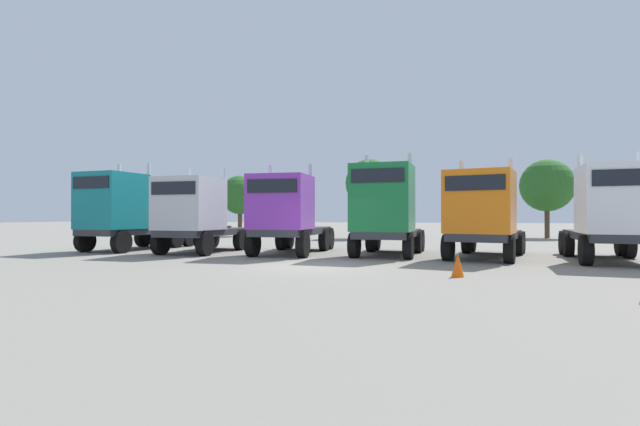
% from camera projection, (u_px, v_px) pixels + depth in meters
% --- Properties ---
extents(ground, '(200.00, 200.00, 0.00)m').
position_uv_depth(ground, '(314.00, 266.00, 15.98)').
color(ground, gray).
extents(semi_truck_teal, '(3.17, 6.51, 4.37)m').
position_uv_depth(semi_truck_teal, '(122.00, 211.00, 22.73)').
color(semi_truck_teal, '#333338').
rests_on(semi_truck_teal, ground).
extents(semi_truck_silver, '(2.70, 5.91, 4.03)m').
position_uv_depth(semi_truck_silver, '(196.00, 214.00, 21.23)').
color(semi_truck_silver, '#333338').
rests_on(semi_truck_silver, ground).
extents(semi_truck_purple, '(2.64, 6.34, 4.06)m').
position_uv_depth(semi_truck_purple, '(286.00, 214.00, 20.42)').
color(semi_truck_purple, '#333338').
rests_on(semi_truck_purple, ground).
extents(semi_truck_green, '(2.92, 5.83, 4.43)m').
position_uv_depth(semi_truck_green, '(385.00, 210.00, 19.57)').
color(semi_truck_green, '#333338').
rests_on(semi_truck_green, ground).
extents(semi_truck_orange, '(3.90, 6.66, 4.05)m').
position_uv_depth(semi_truck_orange, '(483.00, 214.00, 18.31)').
color(semi_truck_orange, '#333338').
rests_on(semi_truck_orange, ground).
extents(semi_truck_white, '(3.13, 6.32, 4.11)m').
position_uv_depth(semi_truck_white, '(614.00, 213.00, 16.76)').
color(semi_truck_white, '#333338').
rests_on(semi_truck_white, ground).
extents(traffic_cone_near, '(0.36, 0.36, 0.69)m').
position_uv_depth(traffic_cone_near, '(458.00, 265.00, 13.06)').
color(traffic_cone_near, '#F2590C').
rests_on(traffic_cone_near, ground).
extents(oak_far_left, '(3.27, 3.27, 5.12)m').
position_uv_depth(oak_far_left, '(240.00, 195.00, 38.97)').
color(oak_far_left, '#4C3823').
rests_on(oak_far_left, ground).
extents(oak_far_centre, '(3.70, 3.70, 6.06)m').
position_uv_depth(oak_far_centre, '(370.00, 184.00, 35.29)').
color(oak_far_centre, '#4C3823').
rests_on(oak_far_centre, ground).
extents(oak_far_right, '(4.01, 4.01, 6.06)m').
position_uv_depth(oak_far_right, '(547.00, 186.00, 35.54)').
color(oak_far_right, '#4C3823').
rests_on(oak_far_right, ground).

